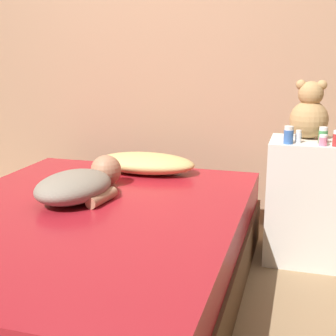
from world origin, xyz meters
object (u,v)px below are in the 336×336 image
person_lying (81,184)px  bottle_pink (323,140)px  bottle_clear (298,137)px  bottle_red (336,139)px  bottle_blue (289,135)px  pillow (145,163)px  bottle_green (323,135)px  teddy_bear (309,113)px

person_lying → bottle_pink: bearing=27.1°
bottle_pink → bottle_clear: 0.14m
bottle_red → bottle_pink: bearing=-177.8°
bottle_blue → bottle_pink: bearing=-1.8°
pillow → person_lying: person_lying is taller
person_lying → bottle_green: size_ratio=7.33×
person_lying → bottle_clear: (1.08, 0.47, 0.23)m
bottle_pink → bottle_clear: bearing=159.4°
bottle_pink → bottle_blue: bottle_blue is taller
bottle_red → bottle_green: bottle_green is taller
bottle_green → bottle_clear: bearing=-172.2°
bottle_pink → bottle_clear: (-0.13, 0.05, 0.01)m
bottle_red → person_lying: bearing=-161.7°
pillow → bottle_pink: 1.09m
bottle_clear → bottle_blue: bearing=-140.3°
person_lying → bottle_red: bearing=26.3°
bottle_pink → bottle_red: bearing=2.2°
teddy_bear → bottle_blue: bearing=-117.2°
teddy_bear → bottle_blue: size_ratio=3.45×
teddy_bear → bottle_green: size_ratio=3.66×
bottle_red → bottle_clear: bearing=166.7°
person_lying → bottle_pink: (1.21, 0.42, 0.22)m
bottle_blue → bottle_green: 0.19m
bottle_clear → bottle_green: bottle_green is taller
pillow → bottle_red: (1.12, -0.17, 0.25)m
person_lying → bottle_red: 1.36m
person_lying → bottle_blue: size_ratio=6.92×
teddy_bear → bottle_clear: size_ratio=4.73×
teddy_bear → bottle_pink: bearing=-68.8°
person_lying → bottle_clear: bearing=31.3°
bottle_green → teddy_bear: bearing=120.0°
teddy_bear → bottle_pink: size_ratio=5.60×
bottle_blue → bottle_green: bearing=18.5°
bottle_red → bottle_clear: 0.20m
bottle_blue → teddy_bear: bearing=62.8°
teddy_bear → pillow: bearing=-178.2°
bottle_pink → bottle_clear: size_ratio=0.84×
pillow → bottle_pink: size_ratio=10.83×
bottle_green → bottle_pink: bearing=-90.3°
pillow → person_lying: 0.61m
pillow → bottle_red: bottle_red is taller
bottle_red → bottle_clear: (-0.19, 0.05, -0.01)m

